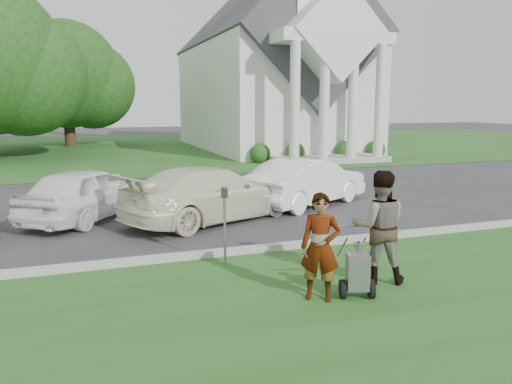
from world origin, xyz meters
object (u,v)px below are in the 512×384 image
person_right (379,227)px  striping_cart (357,273)px  church (272,60)px  parking_meter_near (225,216)px  car_b (86,193)px  tree_back (66,80)px  car_c (211,194)px  person_left (320,248)px  car_d (307,182)px

person_right → striping_cart: bearing=60.9°
church → striping_cart: church is taller
parking_meter_near → car_b: size_ratio=0.36×
tree_back → car_c: tree_back is taller
striping_cart → car_b: (-3.88, 7.18, 0.29)m
striping_cart → person_right: person_right is taller
church → person_right: (-7.71, -24.85, -4.98)m
church → tree_back: church is taller
tree_back → parking_meter_near: (3.09, -30.00, -3.77)m
car_c → parking_meter_near: bearing=145.4°
church → person_left: 27.29m
car_d → person_left: bearing=127.9°
person_right → car_b: 8.09m
tree_back → car_d: size_ratio=2.22×
car_c → car_d: 3.40m
striping_cart → car_b: car_b is taller
parking_meter_near → striping_cart: bearing=-56.4°
tree_back → car_b: tree_back is taller
church → car_d: 20.06m
parking_meter_near → car_c: parking_meter_near is taller
person_left → car_c: person_left is taller
person_left → person_right: 1.37m
striping_cart → person_right: size_ratio=0.58×
person_left → car_b: bearing=148.1°
church → striping_cart: 27.31m
parking_meter_near → car_b: parking_meter_near is taller
tree_back → parking_meter_near: 30.40m
car_b → church: bearing=-87.8°
person_right → car_b: size_ratio=0.46×
church → tree_back: bearing=152.2°
person_left → parking_meter_near: size_ratio=1.11×
car_b → tree_back: bearing=-52.2°
person_left → person_right: (1.30, 0.40, 0.12)m
church → parking_meter_near: size_ratio=15.91×
church → person_left: bearing=-109.6°
person_left → church: bearing=103.3°
person_right → car_c: size_ratio=0.39×
parking_meter_near → tree_back: bearing=95.9°
car_c → car_d: size_ratio=1.14×
parking_meter_near → car_b: bearing=115.8°
church → car_b: church is taller
person_right → car_d: bearing=-80.9°
car_b → car_d: car_d is taller
car_b → person_right: bearing=160.9°
tree_back → striping_cart: 32.87m
parking_meter_near → car_d: parking_meter_near is taller
tree_back → striping_cart: (4.59, -32.26, -4.31)m
striping_cart → parking_meter_near: size_ratio=0.74×
person_right → person_left: bearing=41.1°
person_left → parking_meter_near: bearing=146.4°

